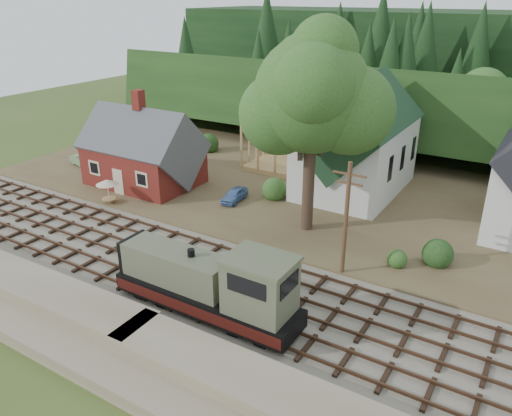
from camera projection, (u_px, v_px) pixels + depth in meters
The scene contains 16 objects.
ground at pixel (211, 281), 32.76m from camera, with size 140.00×140.00×0.00m, color #384C1E.
embankment at pixel (115, 355), 26.12m from camera, with size 64.00×5.00×1.60m, color #7F7259.
railroad_bed at pixel (211, 280), 32.73m from camera, with size 64.00×11.00×0.16m, color #726B5B.
village_flat at pixel (325, 193), 46.77m from camera, with size 64.00×26.00×0.30m, color brown.
hillside at pixel (401, 137), 65.59m from camera, with size 70.00×28.00×8.00m, color #1E3F19.
ridge at pixel (431, 114), 78.09m from camera, with size 80.00×20.00×12.00m, color black.
depot at pixel (143, 154), 47.77m from camera, with size 10.80×7.41×9.00m.
church at pixel (356, 140), 45.12m from camera, with size 8.40×15.17×13.00m.
timber_frame at pixel (290, 142), 51.54m from camera, with size 8.20×6.20×6.99m.
lattice_tower at pixel (318, 68), 53.54m from camera, with size 3.20×3.20×12.12m.
big_tree at pixel (315, 103), 35.54m from camera, with size 10.90×8.40×14.70m.
telegraph_pole_near at pixel (346, 218), 31.77m from camera, with size 2.20×0.28×8.00m.
locomotive at pixel (212, 286), 28.47m from camera, with size 11.53×2.88×4.63m.
car_blue at pixel (234, 195), 44.42m from camera, with size 1.36×3.38×1.15m, color #557AB7.
car_green at pixel (82, 160), 53.52m from camera, with size 1.21×3.48×1.15m, color gray.
patio_set at pixel (107, 183), 43.51m from camera, with size 1.95×1.95×2.18m.
Camera 1 is at (17.23, -22.43, 17.47)m, focal length 35.00 mm.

